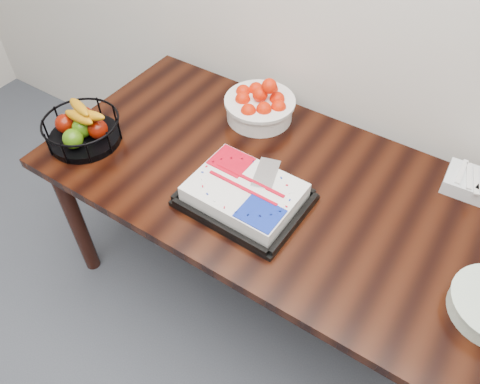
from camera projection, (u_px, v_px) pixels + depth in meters
The scene contains 5 objects.
table at pixel (278, 197), 1.79m from camera, with size 1.80×0.90×0.75m.
cake_tray at pixel (245, 194), 1.63m from camera, with size 0.43×0.34×0.09m.
tangerine_bowl at pixel (260, 102), 1.92m from camera, with size 0.29×0.29×0.19m.
fruit_basket at pixel (82, 128), 1.83m from camera, with size 0.30×0.30×0.16m.
fork_bag at pixel (478, 185), 1.67m from camera, with size 0.23×0.16×0.06m.
Camera 1 is at (0.54, 0.92, 1.99)m, focal length 35.00 mm.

